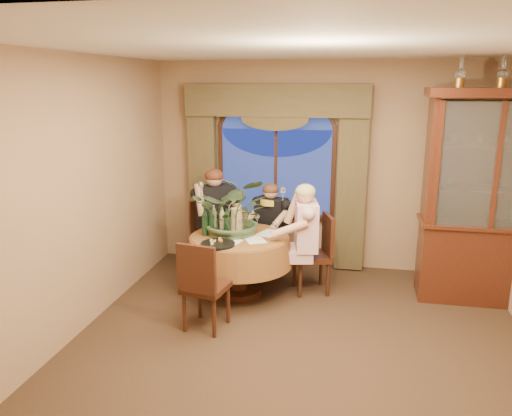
% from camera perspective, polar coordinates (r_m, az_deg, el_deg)
% --- Properties ---
extents(floor, '(5.00, 5.00, 0.00)m').
position_cam_1_polar(floor, '(4.95, 4.60, -16.41)').
color(floor, black).
rests_on(floor, ground).
extents(wall_back, '(4.50, 0.00, 4.50)m').
position_cam_1_polar(wall_back, '(6.84, 7.37, 4.70)').
color(wall_back, '#906F52').
rests_on(wall_back, ground).
extents(ceiling, '(5.00, 5.00, 0.00)m').
position_cam_1_polar(ceiling, '(4.27, 5.38, 17.93)').
color(ceiling, white).
rests_on(ceiling, wall_back).
extents(window, '(1.62, 0.10, 1.32)m').
position_cam_1_polar(window, '(6.86, 2.28, 3.99)').
color(window, navy).
rests_on(window, wall_back).
extents(arched_transom, '(1.60, 0.06, 0.44)m').
position_cam_1_polar(arched_transom, '(6.76, 2.35, 10.50)').
color(arched_transom, navy).
rests_on(arched_transom, wall_back).
extents(drapery_left, '(0.38, 0.14, 2.32)m').
position_cam_1_polar(drapery_left, '(7.07, -6.08, 3.23)').
color(drapery_left, '#443A23').
rests_on(drapery_left, floor).
extents(drapery_right, '(0.38, 0.14, 2.32)m').
position_cam_1_polar(drapery_right, '(6.75, 10.88, 2.53)').
color(drapery_right, '#443A23').
rests_on(drapery_right, floor).
extents(swag_valance, '(2.45, 0.16, 0.42)m').
position_cam_1_polar(swag_valance, '(6.68, 2.26, 12.17)').
color(swag_valance, '#443A23').
rests_on(swag_valance, wall_back).
extents(dining_table, '(1.31, 1.31, 0.75)m').
position_cam_1_polar(dining_table, '(6.03, -1.87, -6.59)').
color(dining_table, maroon).
rests_on(dining_table, floor).
extents(china_cabinet, '(1.51, 0.59, 2.46)m').
position_cam_1_polar(china_cabinet, '(6.25, 24.98, 0.98)').
color(china_cabinet, '#36150D').
rests_on(china_cabinet, floor).
extents(oil_lamp_left, '(0.11, 0.11, 0.34)m').
position_cam_1_polar(oil_lamp_left, '(6.03, 22.33, 14.25)').
color(oil_lamp_left, '#A5722D').
rests_on(oil_lamp_left, china_cabinet).
extents(oil_lamp_center, '(0.11, 0.11, 0.34)m').
position_cam_1_polar(oil_lamp_center, '(6.12, 26.38, 13.83)').
color(oil_lamp_center, '#A5722D').
rests_on(oil_lamp_center, china_cabinet).
extents(chair_right, '(0.53, 0.53, 0.96)m').
position_cam_1_polar(chair_right, '(6.13, 6.35, -5.29)').
color(chair_right, black).
rests_on(chair_right, floor).
extents(chair_back_right, '(0.51, 0.51, 0.96)m').
position_cam_1_polar(chair_back_right, '(6.77, 1.54, -3.31)').
color(chair_back_right, black).
rests_on(chair_back_right, floor).
extents(chair_back, '(0.59, 0.59, 0.96)m').
position_cam_1_polar(chair_back, '(6.72, -5.20, -3.50)').
color(chair_back, black).
rests_on(chair_back, floor).
extents(chair_front_left, '(0.49, 0.49, 0.96)m').
position_cam_1_polar(chair_front_left, '(5.25, -5.74, -8.70)').
color(chair_front_left, black).
rests_on(chair_front_left, floor).
extents(person_pink, '(0.54, 0.57, 1.38)m').
position_cam_1_polar(person_pink, '(5.95, 5.73, -3.74)').
color(person_pink, beige).
rests_on(person_pink, floor).
extents(person_back, '(0.69, 0.69, 1.44)m').
position_cam_1_polar(person_back, '(6.64, -4.76, -1.57)').
color(person_back, black).
rests_on(person_back, floor).
extents(person_scarf, '(0.56, 0.53, 1.25)m').
position_cam_1_polar(person_scarf, '(6.59, 1.73, -2.44)').
color(person_scarf, black).
rests_on(person_scarf, floor).
extents(stoneware_vase, '(0.17, 0.17, 0.31)m').
position_cam_1_polar(stoneware_vase, '(5.96, -2.24, -1.48)').
color(stoneware_vase, tan).
rests_on(stoneware_vase, dining_table).
extents(centerpiece_plant, '(0.95, 1.06, 0.83)m').
position_cam_1_polar(centerpiece_plant, '(5.87, -2.39, 2.85)').
color(centerpiece_plant, '#395032').
rests_on(centerpiece_plant, dining_table).
extents(olive_bowl, '(0.16, 0.16, 0.05)m').
position_cam_1_polar(olive_bowl, '(5.86, -1.35, -3.09)').
color(olive_bowl, '#56612D').
rests_on(olive_bowl, dining_table).
extents(cheese_platter, '(0.39, 0.39, 0.02)m').
position_cam_1_polar(cheese_platter, '(5.59, -4.38, -4.14)').
color(cheese_platter, black).
rests_on(cheese_platter, dining_table).
extents(wine_bottle_0, '(0.07, 0.07, 0.33)m').
position_cam_1_polar(wine_bottle_0, '(5.86, -3.35, -1.67)').
color(wine_bottle_0, black).
rests_on(wine_bottle_0, dining_table).
extents(wine_bottle_1, '(0.07, 0.07, 0.33)m').
position_cam_1_polar(wine_bottle_1, '(6.06, -4.85, -1.18)').
color(wine_bottle_1, tan).
rests_on(wine_bottle_1, dining_table).
extents(wine_bottle_2, '(0.07, 0.07, 0.33)m').
position_cam_1_polar(wine_bottle_2, '(5.96, -3.88, -1.43)').
color(wine_bottle_2, tan).
rests_on(wine_bottle_2, dining_table).
extents(wine_bottle_3, '(0.07, 0.07, 0.33)m').
position_cam_1_polar(wine_bottle_3, '(5.91, -5.86, -1.59)').
color(wine_bottle_3, black).
rests_on(wine_bottle_3, dining_table).
extents(wine_bottle_4, '(0.07, 0.07, 0.33)m').
position_cam_1_polar(wine_bottle_4, '(5.93, -5.15, -1.52)').
color(wine_bottle_4, black).
rests_on(wine_bottle_4, dining_table).
extents(wine_bottle_5, '(0.07, 0.07, 0.33)m').
position_cam_1_polar(wine_bottle_5, '(6.07, -4.09, -1.14)').
color(wine_bottle_5, black).
rests_on(wine_bottle_5, dining_table).
extents(tasting_paper_0, '(0.33, 0.36, 0.00)m').
position_cam_1_polar(tasting_paper_0, '(5.75, -0.14, -3.64)').
color(tasting_paper_0, white).
rests_on(tasting_paper_0, dining_table).
extents(tasting_paper_1, '(0.31, 0.36, 0.00)m').
position_cam_1_polar(tasting_paper_1, '(6.00, 1.45, -2.89)').
color(tasting_paper_1, white).
rests_on(tasting_paper_1, dining_table).
extents(tasting_paper_2, '(0.27, 0.34, 0.00)m').
position_cam_1_polar(tasting_paper_2, '(5.66, -3.04, -3.97)').
color(tasting_paper_2, white).
rests_on(tasting_paper_2, dining_table).
extents(wine_glass_person_pink, '(0.07, 0.07, 0.18)m').
position_cam_1_polar(wine_glass_person_pink, '(5.88, 2.14, -2.36)').
color(wine_glass_person_pink, silver).
rests_on(wine_glass_person_pink, dining_table).
extents(wine_glass_person_back, '(0.07, 0.07, 0.18)m').
position_cam_1_polar(wine_glass_person_back, '(6.25, -3.47, -1.38)').
color(wine_glass_person_back, silver).
rests_on(wine_glass_person_back, dining_table).
extents(wine_glass_person_scarf, '(0.07, 0.07, 0.18)m').
position_cam_1_polar(wine_glass_person_scarf, '(6.23, 0.12, -1.41)').
color(wine_glass_person_scarf, silver).
rests_on(wine_glass_person_scarf, dining_table).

